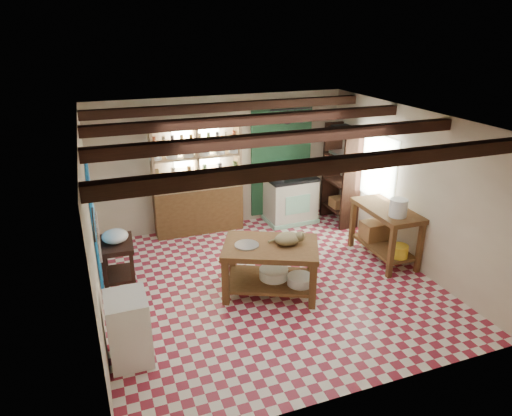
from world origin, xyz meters
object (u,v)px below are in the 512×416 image
object	(u,v)px
white_cabinet	(129,329)
cat	(288,239)
work_table	(270,268)
stove	(291,199)
right_counter	(384,234)
prep_table	(118,263)

from	to	relation	value
white_cabinet	cat	xyz separation A→B (m)	(2.40, 0.77, 0.45)
work_table	cat	world-z (taller)	cat
stove	right_counter	size ratio (longest dim) A/B	0.75
prep_table	white_cabinet	distance (m)	1.85
prep_table	white_cabinet	xyz separation A→B (m)	(-0.02, -1.84, 0.07)
prep_table	cat	distance (m)	2.67
work_table	stove	world-z (taller)	stove
prep_table	right_counter	xyz separation A→B (m)	(4.38, -0.70, 0.11)
prep_table	right_counter	world-z (taller)	right_counter
stove	prep_table	bearing A→B (deg)	-161.08
white_cabinet	right_counter	size ratio (longest dim) A/B	0.66
work_table	prep_table	size ratio (longest dim) A/B	1.91
stove	white_cabinet	xyz separation A→B (m)	(-3.56, -3.21, -0.05)
work_table	cat	bearing A→B (deg)	11.31
prep_table	white_cabinet	size ratio (longest dim) A/B	0.84
stove	cat	bearing A→B (deg)	-117.47
stove	right_counter	distance (m)	2.23
prep_table	cat	size ratio (longest dim) A/B	1.81
white_cabinet	right_counter	bearing A→B (deg)	14.55
white_cabinet	cat	world-z (taller)	cat
prep_table	white_cabinet	bearing A→B (deg)	-87.78
work_table	white_cabinet	world-z (taller)	white_cabinet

